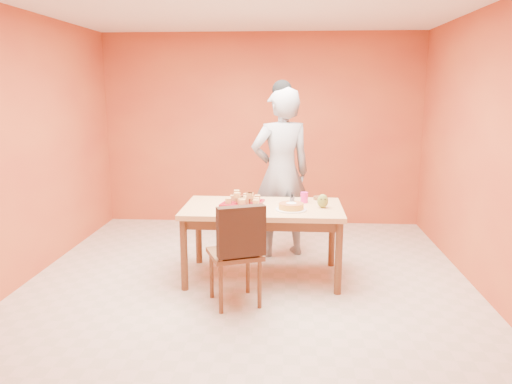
# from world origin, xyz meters

# --- Properties ---
(floor) EXTENTS (5.00, 5.00, 0.00)m
(floor) POSITION_xyz_m (0.00, 0.00, 0.00)
(floor) COLOR beige
(floor) RESTS_ON ground
(wall_back) EXTENTS (4.50, 0.00, 4.50)m
(wall_back) POSITION_xyz_m (0.00, 2.50, 1.35)
(wall_back) COLOR #C55C2D
(wall_back) RESTS_ON floor
(wall_left) EXTENTS (0.00, 5.00, 5.00)m
(wall_left) POSITION_xyz_m (-2.25, 0.00, 1.35)
(wall_left) COLOR #C55C2D
(wall_left) RESTS_ON floor
(wall_right) EXTENTS (0.00, 5.00, 5.00)m
(wall_right) POSITION_xyz_m (2.25, 0.00, 1.35)
(wall_right) COLOR #C55C2D
(wall_right) RESTS_ON floor
(dining_table) EXTENTS (1.60, 0.90, 0.76)m
(dining_table) POSITION_xyz_m (0.14, 0.30, 0.67)
(dining_table) COLOR #E4B877
(dining_table) RESTS_ON floor
(dining_chair) EXTENTS (0.59, 0.65, 0.96)m
(dining_chair) POSITION_xyz_m (-0.08, -0.38, 0.50)
(dining_chair) COLOR brown
(dining_chair) RESTS_ON floor
(pastry_pile) EXTENTS (0.34, 0.34, 0.11)m
(pastry_pile) POSITION_xyz_m (-0.08, 0.38, 0.84)
(pastry_pile) COLOR tan
(pastry_pile) RESTS_ON pastry_platter
(person) EXTENTS (0.83, 0.68, 1.95)m
(person) POSITION_xyz_m (0.31, 1.05, 0.97)
(person) COLOR gray
(person) RESTS_ON floor
(pastry_platter) EXTENTS (0.45, 0.45, 0.02)m
(pastry_platter) POSITION_xyz_m (-0.08, 0.38, 0.77)
(pastry_platter) COLOR maroon
(pastry_platter) RESTS_ON dining_table
(red_dinner_plate) EXTENTS (0.29, 0.29, 0.01)m
(red_dinner_plate) POSITION_xyz_m (-0.04, 0.65, 0.77)
(red_dinner_plate) COLOR maroon
(red_dinner_plate) RESTS_ON dining_table
(white_cake_plate) EXTENTS (0.35, 0.35, 0.01)m
(white_cake_plate) POSITION_xyz_m (0.43, 0.15, 0.77)
(white_cake_plate) COLOR white
(white_cake_plate) RESTS_ON dining_table
(sponge_cake) EXTENTS (0.32, 0.32, 0.06)m
(sponge_cake) POSITION_xyz_m (0.43, 0.15, 0.80)
(sponge_cake) COLOR #F1A73E
(sponge_cake) RESTS_ON white_cake_plate
(cake_server) EXTENTS (0.05, 0.24, 0.01)m
(cake_server) POSITION_xyz_m (0.44, 0.33, 0.83)
(cake_server) COLOR silver
(cake_server) RESTS_ON sponge_cake
(egg_ornament) EXTENTS (0.14, 0.12, 0.14)m
(egg_ornament) POSITION_xyz_m (0.74, 0.27, 0.83)
(egg_ornament) COLOR olive
(egg_ornament) RESTS_ON dining_table
(magenta_glass) EXTENTS (0.09, 0.09, 0.11)m
(magenta_glass) POSITION_xyz_m (0.56, 0.49, 0.82)
(magenta_glass) COLOR #DE2186
(magenta_glass) RESTS_ON dining_table
(checker_tin) EXTENTS (0.12, 0.12, 0.03)m
(checker_tin) POSITION_xyz_m (0.72, 0.65, 0.78)
(checker_tin) COLOR #351F0E
(checker_tin) RESTS_ON dining_table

